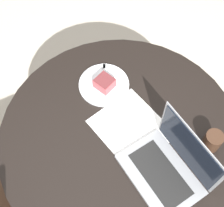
# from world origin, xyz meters

# --- Properties ---
(ground_plane) EXTENTS (12.00, 12.00, 0.00)m
(ground_plane) POSITION_xyz_m (0.00, 0.00, 0.00)
(ground_plane) COLOR #B7AD9E
(dining_table) EXTENTS (1.04, 1.04, 0.73)m
(dining_table) POSITION_xyz_m (0.00, 0.00, 0.56)
(dining_table) COLOR black
(dining_table) RESTS_ON ground_plane
(paper_document) EXTENTS (0.39, 0.38, 0.00)m
(paper_document) POSITION_xyz_m (-0.01, 0.05, 0.73)
(paper_document) COLOR white
(paper_document) RESTS_ON dining_table
(plate) EXTENTS (0.23, 0.23, 0.01)m
(plate) POSITION_xyz_m (-0.25, -0.04, 0.74)
(plate) COLOR silver
(plate) RESTS_ON dining_table
(cake_slice) EXTENTS (0.11, 0.11, 0.05)m
(cake_slice) POSITION_xyz_m (-0.24, -0.03, 0.77)
(cake_slice) COLOR #B74C51
(cake_slice) RESTS_ON plate
(fork) EXTENTS (0.17, 0.04, 0.00)m
(fork) POSITION_xyz_m (-0.29, -0.03, 0.75)
(fork) COLOR silver
(fork) RESTS_ON plate
(coffee_glass) EXTENTS (0.07, 0.07, 0.09)m
(coffee_glass) POSITION_xyz_m (0.11, 0.35, 0.78)
(coffee_glass) COLOR #3D2619
(coffee_glass) RESTS_ON dining_table
(laptop) EXTENTS (0.38, 0.34, 0.24)m
(laptop) POSITION_xyz_m (0.19, 0.15, 0.78)
(laptop) COLOR gray
(laptop) RESTS_ON dining_table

